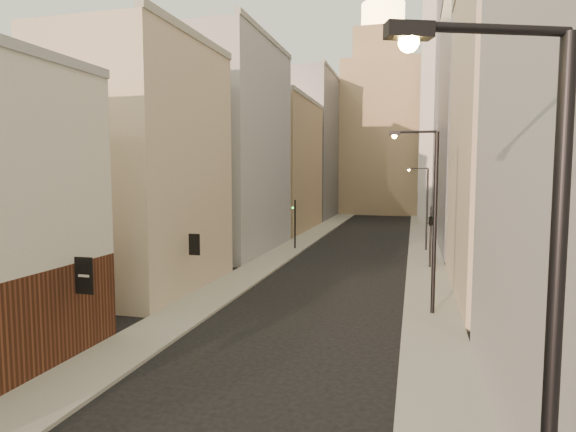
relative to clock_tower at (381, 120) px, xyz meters
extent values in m
cube|color=gray|center=(-5.50, -37.00, -17.56)|extent=(3.00, 140.00, 0.15)
cube|color=gray|center=(7.50, -37.00, -17.56)|extent=(3.00, 140.00, 0.15)
cube|color=black|center=(-6.30, -78.00, -14.03)|extent=(0.80, 0.08, 1.50)
cube|color=black|center=(-6.30, -68.00, -14.23)|extent=(0.70, 0.08, 1.30)
cube|color=#BFAC8F|center=(-11.00, -66.00, -9.63)|extent=(8.00, 12.00, 16.00)
cube|color=#A4A5A9|center=(-11.00, -50.00, -7.63)|extent=(8.00, 16.00, 20.00)
cube|color=tan|center=(-11.00, -32.00, -9.13)|extent=(8.00, 18.00, 17.00)
cube|color=gray|center=(-11.00, -12.00, -5.63)|extent=(8.00, 20.00, 24.00)
cube|color=#BFAC8F|center=(13.00, -62.00, -7.63)|extent=(8.00, 16.00, 20.00)
cube|color=gray|center=(13.00, -42.00, -4.63)|extent=(8.00, 20.00, 26.00)
cube|color=gray|center=(19.00, -14.00, 7.37)|extent=(20.00, 22.00, 50.00)
cube|color=tan|center=(0.00, 0.00, -3.63)|extent=(14.00, 14.00, 28.00)
cube|color=tan|center=(0.00, 0.00, 13.37)|extent=(10.00, 10.00, 6.00)
cylinder|color=#FFCC72|center=(0.00, 0.00, 18.87)|extent=(8.00, 8.00, 5.00)
cube|color=silver|center=(11.00, -14.00, -0.63)|extent=(8.00, 8.00, 34.00)
cylinder|color=black|center=(8.29, -87.29, -12.88)|extent=(0.21, 0.21, 9.50)
cylinder|color=black|center=(7.31, -87.67, -8.14)|extent=(2.01, 0.89, 0.13)
cube|color=black|center=(6.33, -88.06, -8.19)|extent=(0.63, 0.43, 0.19)
sphere|color=gold|center=(6.33, -88.06, -8.33)|extent=(0.25, 0.25, 0.25)
cylinder|color=black|center=(7.53, -67.67, -12.71)|extent=(0.22, 0.22, 9.85)
cylinder|color=black|center=(6.43, -67.71, -7.78)|extent=(2.19, 0.21, 0.13)
cube|color=black|center=(5.34, -67.75, -7.83)|extent=(0.61, 0.26, 0.20)
sphere|color=gold|center=(5.34, -67.75, -7.98)|extent=(0.26, 0.26, 0.26)
cylinder|color=black|center=(7.67, -45.84, -13.58)|extent=(0.18, 0.18, 8.11)
cylinder|color=black|center=(6.77, -45.77, -9.52)|extent=(1.81, 0.26, 0.11)
cube|color=black|center=(5.87, -45.69, -9.57)|extent=(0.51, 0.24, 0.16)
sphere|color=gold|center=(5.87, -45.69, -9.68)|extent=(0.22, 0.22, 0.22)
cylinder|color=black|center=(-5.02, -47.94, -15.13)|extent=(0.16, 0.16, 5.00)
imported|color=black|center=(-5.02, -47.94, -13.43)|extent=(0.51, 0.51, 1.19)
sphere|color=#19E533|center=(-5.27, -47.94, -13.43)|extent=(0.16, 0.16, 0.16)
cylinder|color=black|center=(7.77, -54.55, -15.13)|extent=(0.16, 0.16, 5.00)
imported|color=black|center=(7.77, -54.55, -13.43)|extent=(0.80, 0.80, 1.44)
sphere|color=#19E533|center=(8.02, -54.55, -13.43)|extent=(0.16, 0.16, 0.16)
camera|label=1|loc=(6.43, -94.25, -9.91)|focal=30.00mm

